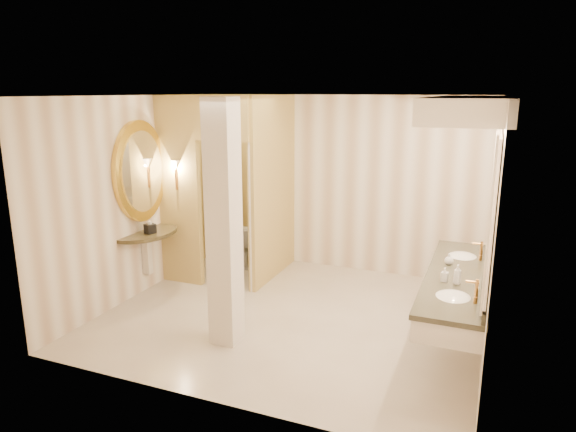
% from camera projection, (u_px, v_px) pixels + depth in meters
% --- Properties ---
extents(floor, '(4.50, 4.50, 0.00)m').
position_uv_depth(floor, '(292.00, 315.00, 6.48)').
color(floor, beige).
rests_on(floor, ground).
extents(ceiling, '(4.50, 4.50, 0.00)m').
position_uv_depth(ceiling, '(293.00, 96.00, 5.84)').
color(ceiling, white).
rests_on(ceiling, wall_back).
extents(wall_back, '(4.50, 0.02, 2.70)m').
position_uv_depth(wall_back, '(339.00, 184.00, 7.96)').
color(wall_back, white).
rests_on(wall_back, floor).
extents(wall_front, '(4.50, 0.02, 2.70)m').
position_uv_depth(wall_front, '(206.00, 261.00, 4.35)').
color(wall_front, white).
rests_on(wall_front, floor).
extents(wall_left, '(0.02, 4.00, 2.70)m').
position_uv_depth(wall_left, '(139.00, 197.00, 6.97)').
color(wall_left, white).
rests_on(wall_left, floor).
extents(wall_right, '(0.02, 4.00, 2.70)m').
position_uv_depth(wall_right, '(493.00, 229.00, 5.34)').
color(wall_right, white).
rests_on(wall_right, floor).
extents(toilet_closet, '(1.50, 1.55, 2.70)m').
position_uv_depth(toilet_closet, '(245.00, 188.00, 7.43)').
color(toilet_closet, tan).
rests_on(toilet_closet, floor).
extents(wall_sconce, '(0.14, 0.14, 0.42)m').
position_uv_depth(wall_sconce, '(175.00, 166.00, 7.15)').
color(wall_sconce, '#B77D3A').
rests_on(wall_sconce, toilet_closet).
extents(vanity, '(0.75, 2.62, 2.09)m').
position_uv_depth(vanity, '(467.00, 204.00, 5.23)').
color(vanity, beige).
rests_on(vanity, floor).
extents(console_shelf, '(1.05, 1.05, 1.98)m').
position_uv_depth(console_shelf, '(142.00, 197.00, 6.98)').
color(console_shelf, black).
rests_on(console_shelf, floor).
extents(pillar, '(0.30, 0.30, 2.70)m').
position_uv_depth(pillar, '(224.00, 225.00, 5.50)').
color(pillar, beige).
rests_on(pillar, floor).
extents(tissue_box, '(0.17, 0.17, 0.13)m').
position_uv_depth(tissue_box, '(150.00, 229.00, 6.95)').
color(tissue_box, black).
rests_on(tissue_box, console_shelf).
extents(toilet, '(0.42, 0.70, 0.69)m').
position_uv_depth(toilet, '(249.00, 244.00, 8.31)').
color(toilet, white).
rests_on(toilet, floor).
extents(soap_bottle_a, '(0.07, 0.08, 0.14)m').
position_uv_depth(soap_bottle_a, '(445.00, 275.00, 5.19)').
color(soap_bottle_a, beige).
rests_on(soap_bottle_a, vanity).
extents(soap_bottle_b, '(0.13, 0.13, 0.13)m').
position_uv_depth(soap_bottle_b, '(449.00, 259.00, 5.70)').
color(soap_bottle_b, silver).
rests_on(soap_bottle_b, vanity).
extents(soap_bottle_c, '(0.09, 0.09, 0.20)m').
position_uv_depth(soap_bottle_c, '(457.00, 274.00, 5.11)').
color(soap_bottle_c, '#C6B28C').
rests_on(soap_bottle_c, vanity).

